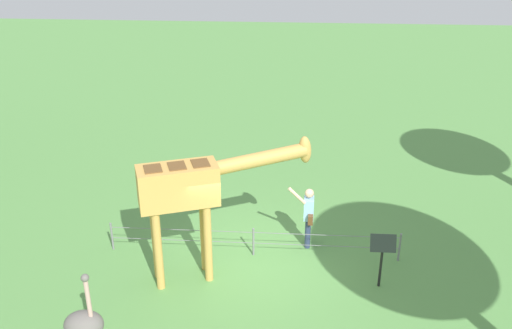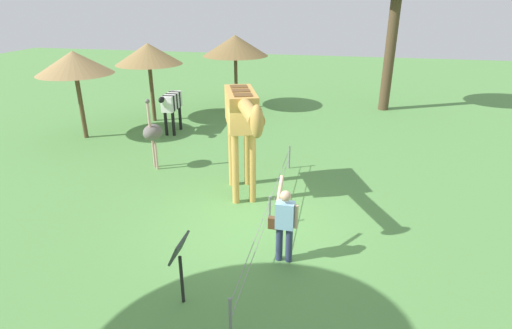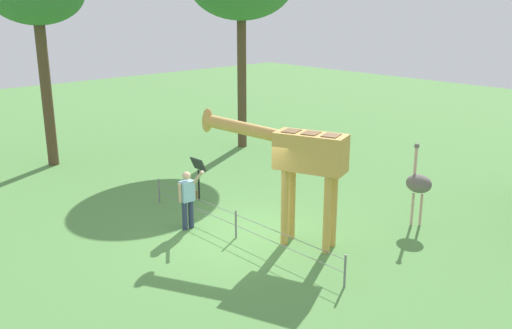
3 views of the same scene
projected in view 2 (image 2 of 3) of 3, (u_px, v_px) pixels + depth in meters
ground_plane at (259, 223)px, 9.72m from camera, size 60.00×60.00×0.00m
giraffe at (242, 118)px, 10.09m from camera, size 3.81×1.78×3.21m
visitor at (284, 222)px, 8.04m from camera, size 0.65×0.58×1.69m
zebra at (171, 104)px, 15.70m from camera, size 1.81×0.50×1.66m
ostrich at (153, 133)px, 12.39m from camera, size 0.70×0.56×2.25m
shade_hut_near at (74, 63)px, 14.55m from camera, size 2.71×2.71×3.23m
shade_hut_far at (148, 54)px, 16.65m from camera, size 2.74×2.74×3.26m
shade_hut_aside at (235, 46)px, 18.57m from camera, size 3.01×3.01×3.39m
info_sign at (180, 257)px, 6.88m from camera, size 0.56×0.21×1.32m
wire_fence at (270, 210)px, 9.52m from camera, size 7.05×0.05×0.75m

